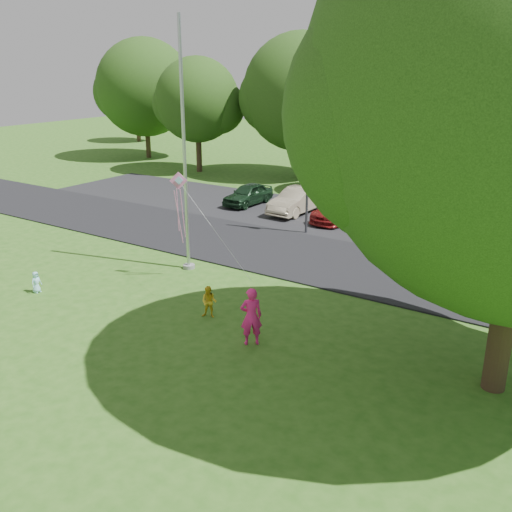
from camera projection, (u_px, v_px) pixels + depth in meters
The scene contains 12 objects.
ground at pixel (173, 333), 18.34m from camera, with size 120.00×120.00×0.00m, color #2E6019.
park_road at pixel (307, 257), 25.43m from camera, with size 60.00×6.00×0.06m, color black.
parking_strip at pixel (366, 224), 30.55m from camera, with size 42.00×7.00×0.06m, color black.
flagpole at pixel (185, 170), 22.77m from camera, with size 0.50×0.50×10.00m.
street_lamp at pixel (313, 160), 27.65m from camera, with size 1.74×0.44×6.21m.
trash_can at pixel (378, 236), 26.86m from camera, with size 0.62×0.62×0.99m.
tree_row at pixel (453, 106), 34.76m from camera, with size 64.35×11.94×10.88m.
parked_cars at pixel (385, 213), 29.90m from camera, with size 17.17×5.58×1.49m.
woman at pixel (251, 316), 17.37m from camera, with size 0.68×0.44×1.85m, color #FD2182.
child_yellow at pixel (209, 302), 19.33m from camera, with size 0.54×0.42×1.12m, color yellow.
child_blue at pixel (36, 282), 21.46m from camera, with size 0.41×0.26×0.83m, color #9DE5F1.
kite at pixel (180, 193), 21.65m from camera, with size 5.69×3.35×2.91m.
Camera 1 is at (11.39, -12.30, 8.30)m, focal length 40.00 mm.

